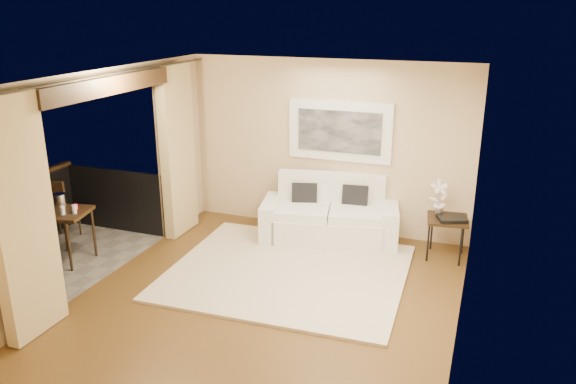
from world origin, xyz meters
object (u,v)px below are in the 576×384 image
at_px(bistro_table, 64,217).
at_px(balcony_chair_far, 57,206).
at_px(ice_bucket, 60,201).
at_px(balcony_chair_near, 21,226).
at_px(orchid, 439,197).
at_px(side_table, 447,222).
at_px(sofa, 330,217).

relative_size(bistro_table, balcony_chair_far, 0.76).
height_order(bistro_table, ice_bucket, ice_bucket).
xyz_separation_m(balcony_chair_far, balcony_chair_near, (0.07, -0.77, -0.03)).
height_order(orchid, bistro_table, orchid).
bearing_deg(balcony_chair_far, bistro_table, 129.16).
relative_size(orchid, balcony_chair_far, 0.52).
bearing_deg(bistro_table, balcony_chair_near, -154.54).
bearing_deg(balcony_chair_near, bistro_table, 14.14).
relative_size(side_table, ice_bucket, 3.08).
relative_size(side_table, bistro_table, 0.82).
xyz_separation_m(side_table, balcony_chair_near, (-5.52, -2.22, 0.00)).
bearing_deg(orchid, side_table, -37.72).
distance_m(balcony_chair_far, ice_bucket, 0.65).
bearing_deg(side_table, bistro_table, -158.51).
bearing_deg(ice_bucket, balcony_chair_near, -135.41).
bearing_deg(side_table, balcony_chair_far, -165.48).
height_order(sofa, side_table, sofa).
bearing_deg(orchid, ice_bucket, -158.61).
height_order(sofa, orchid, orchid).
relative_size(orchid, balcony_chair_near, 0.54).
bearing_deg(sofa, ice_bucket, -162.29).
relative_size(sofa, balcony_chair_far, 2.20).
distance_m(orchid, balcony_chair_near, 5.86).
distance_m(side_table, balcony_chair_far, 5.77).
bearing_deg(side_table, ice_bucket, -160.27).
relative_size(balcony_chair_far, ice_bucket, 4.97).
height_order(sofa, balcony_chair_far, balcony_chair_far).
bearing_deg(sofa, balcony_chair_far, -170.16).
distance_m(orchid, bistro_table, 5.27).
bearing_deg(balcony_chair_far, ice_bucket, 128.10).
distance_m(side_table, balcony_chair_near, 5.95).
relative_size(bistro_table, ice_bucket, 3.76).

